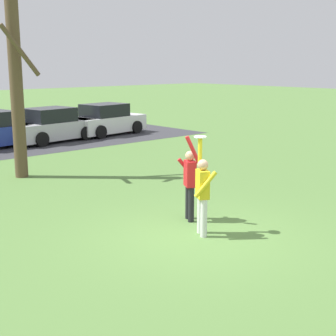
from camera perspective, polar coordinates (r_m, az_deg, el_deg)
ground_plane at (r=10.65m, az=3.52°, el=-7.80°), size 120.00×120.00×0.00m
person_catcher at (r=10.42m, az=4.01°, el=-2.61°), size 0.52×0.59×2.08m
person_defender at (r=11.39m, az=2.55°, el=-1.34°), size 0.61×0.66×2.04m
frisbee_disc at (r=10.41m, az=3.75°, el=3.62°), size 0.26×0.26×0.02m
parked_car_silver at (r=23.85m, az=-13.31°, el=4.74°), size 4.31×2.46×1.59m
parked_car_white at (r=25.76m, az=-7.15°, el=5.48°), size 4.31×2.46×1.59m
bare_tree_tall at (r=16.32m, az=-17.29°, el=10.95°), size 1.30×1.32×7.67m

